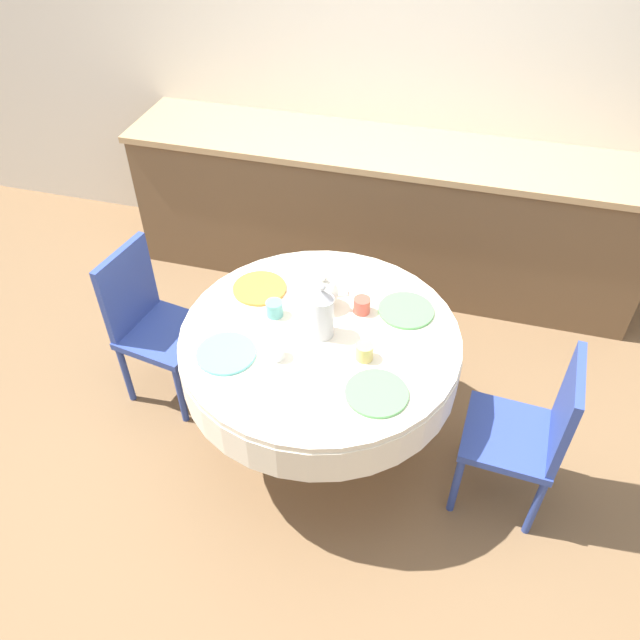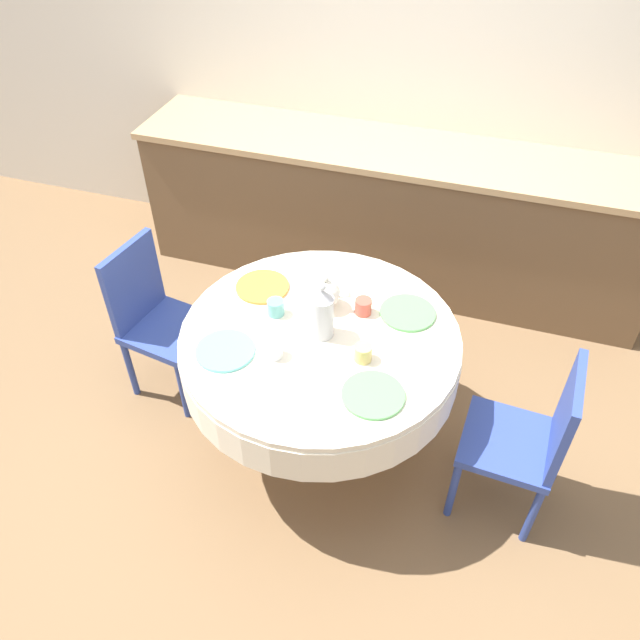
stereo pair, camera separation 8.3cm
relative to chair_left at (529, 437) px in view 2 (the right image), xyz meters
The scene contains 16 objects.
ground_plane 1.09m from the chair_left, behind, with size 12.00×12.00×0.00m, color brown.
wall_back 2.30m from the chair_left, 116.90° to the left, with size 7.00×0.05×2.60m.
kitchen_counter 1.86m from the chair_left, 121.58° to the left, with size 3.24×0.64×0.94m.
dining_table 0.99m from the chair_left, behind, with size 1.27×1.27×0.77m.
chair_left is the anchor object (origin of this frame).
chair_right 1.95m from the chair_left, behind, with size 0.46×0.46×0.89m.
plate_near_left 1.37m from the chair_left, behind, with size 0.26×0.26×0.01m, color #60BCB7.
cup_near_left 1.17m from the chair_left, behind, with size 0.08×0.08×0.08m, color white.
plate_near_right 0.75m from the chair_left, 161.55° to the right, with size 0.26×0.26×0.01m, color #5BA85B.
cup_near_right 0.82m from the chair_left, behind, with size 0.08×0.08×0.08m, color #DBB766.
plate_far_left 1.40m from the chair_left, 167.92° to the left, with size 0.26×0.26×0.01m, color orange.
cup_far_left 1.25m from the chair_left, behind, with size 0.08×0.08×0.08m, color #5BA39E.
plate_far_right 0.76m from the chair_left, 153.55° to the left, with size 0.26×0.26×0.01m, color #5BA85B.
cup_far_right 0.92m from the chair_left, 162.68° to the left, with size 0.08×0.08×0.08m, color #CC4C3D.
coffee_carafe 1.05m from the chair_left, behind, with size 0.10×0.10×0.28m.
teapot 1.09m from the chair_left, 166.14° to the left, with size 0.19×0.14×0.18m.
Camera 2 is at (0.61, -1.92, 2.68)m, focal length 35.00 mm.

